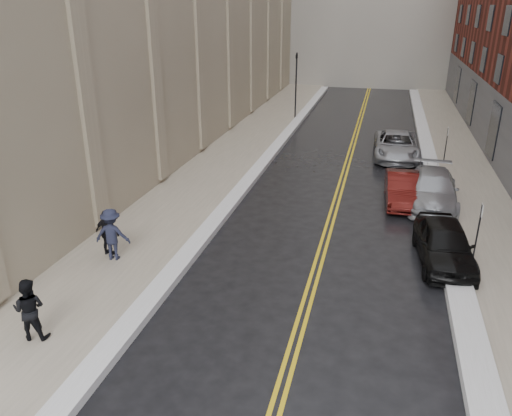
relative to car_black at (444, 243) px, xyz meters
The scene contains 17 objects.
ground 10.24m from the car_black, 131.73° to the right, with size 160.00×160.00×0.00m, color black.
sidewalk_left 14.08m from the car_black, 143.45° to the left, with size 4.00×64.00×0.15m, color gray.
sidewalk_right 8.69m from the car_black, 75.28° to the left, with size 3.00×64.00×0.15m, color gray.
lane_stripe_a 9.50m from the car_black, 117.82° to the left, with size 0.12×64.00×0.01m, color gold.
lane_stripe_b 9.39m from the car_black, 116.52° to the left, with size 0.12×64.00×0.01m, color gold.
snow_ridge_left 12.31m from the car_black, 137.05° to the left, with size 0.70×60.80×0.26m, color white.
snow_ridge_right 8.41m from the car_black, 87.61° to the left, with size 0.85×60.80×0.30m, color white.
traffic_signal 24.38m from the car_black, 112.79° to the left, with size 0.18×0.15×5.20m.
parking_sign_near 1.31m from the car_black, 18.90° to the left, with size 0.06×0.35×2.23m.
parking_sign_far 12.44m from the car_black, 84.92° to the left, with size 0.06×0.35×2.23m.
car_black is the anchor object (origin of this frame).
car_maroon 5.85m from the car_black, 103.28° to the left, with size 1.47×4.22×1.39m, color #470F0C.
car_silver_near 5.76m from the car_black, 90.00° to the left, with size 2.13×5.24×1.52m, color #9A9CA1.
car_silver_far 13.35m from the car_black, 96.88° to the left, with size 2.56×5.55×1.54m, color #97989E.
pedestrian_a 13.59m from the car_black, 146.05° to the right, with size 0.87×0.68×1.79m, color black.
pedestrian_b 11.80m from the car_black, 165.76° to the right, with size 1.23×0.71×1.91m, color #1C1F33.
pedestrian_c 12.05m from the car_black, 167.28° to the right, with size 1.01×0.42×1.73m, color black.
Camera 1 is at (4.26, -9.46, 8.64)m, focal length 35.00 mm.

